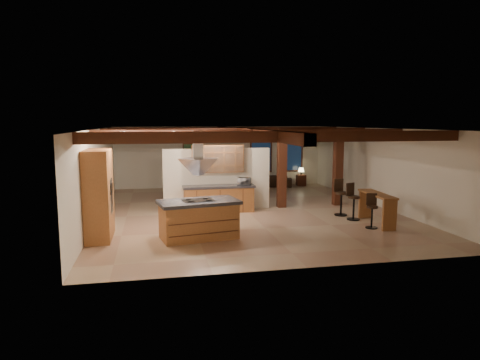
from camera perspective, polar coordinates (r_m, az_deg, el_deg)
The scene contains 23 objects.
ground at distance 15.11m, azimuth 1.00°, elevation -4.20°, with size 12.00×12.00×0.00m, color tan.
room_walls at distance 14.84m, azimuth 1.01°, elevation 2.54°, with size 12.00×12.00×12.00m.
ceiling_beams at distance 14.79m, azimuth 1.02°, elevation 6.32°, with size 10.00×12.00×0.28m.
timber_posts at distance 16.04m, azimuth 9.38°, elevation 2.77°, with size 2.50×0.30×2.90m.
partition_wall at distance 15.23m, azimuth -3.08°, elevation 0.09°, with size 3.80×0.18×2.20m, color silver.
pantry_cabinet at distance 12.07m, azimuth -18.30°, elevation -1.85°, with size 0.67×1.60×2.40m.
back_counter at distance 14.94m, azimuth -2.84°, elevation -2.48°, with size 2.50×0.66×0.94m.
upper_display_cabinet at distance 14.96m, azimuth -2.99°, elevation 2.84°, with size 1.80×0.36×0.95m.
range_hood at distance 11.43m, azimuth -5.60°, elevation 0.94°, with size 1.10×1.10×1.40m.
back_windows at distance 21.29m, azimuth 4.91°, elevation 3.35°, with size 2.70×0.07×1.70m.
framed_art at distance 20.49m, azimuth -6.73°, elevation 3.71°, with size 0.65×0.05×0.85m.
recessed_cans at distance 12.52m, azimuth -8.48°, elevation 6.48°, with size 3.16×2.46×0.03m.
kitchen_island at distance 11.64m, azimuth -5.51°, elevation -5.19°, with size 2.29×1.49×1.06m.
dining_table at distance 18.21m, azimuth -1.63°, elevation -1.13°, with size 1.79×1.00×0.63m, color #3D1E0F.
sofa at distance 20.88m, azimuth 4.21°, elevation -0.08°, with size 1.96×0.77×0.57m, color black.
microwave at distance 15.01m, azimuth 0.54°, elevation -0.16°, with size 0.44×0.30×0.24m, color silver.
bar_counter at distance 13.79m, azimuth 17.77°, elevation -2.99°, with size 0.57×1.86×0.96m.
side_table at distance 21.33m, azimuth 8.13°, elevation -0.02°, with size 0.43×0.43×0.53m, color #3B210E.
table_lamp at distance 21.27m, azimuth 8.16°, elevation 1.34°, with size 0.29×0.29×0.34m.
bar_stool_a at distance 13.28m, azimuth 17.17°, elevation -3.94°, with size 0.37×0.39×1.02m.
bar_stool_b at distance 14.22m, azimuth 14.81°, elevation -2.77°, with size 0.44×0.45×1.18m.
bar_stool_c at distance 14.78m, azimuth 13.25°, elevation -2.23°, with size 0.43×0.44×1.22m.
dining_chairs at distance 18.16m, azimuth -1.64°, elevation -0.14°, with size 2.25×2.25×1.24m.
Camera 1 is at (-3.21, -14.43, 3.14)m, focal length 32.00 mm.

